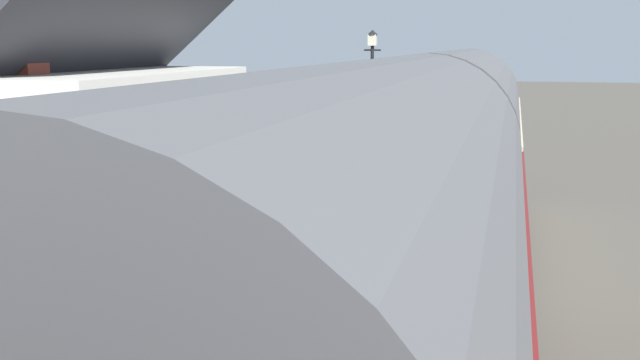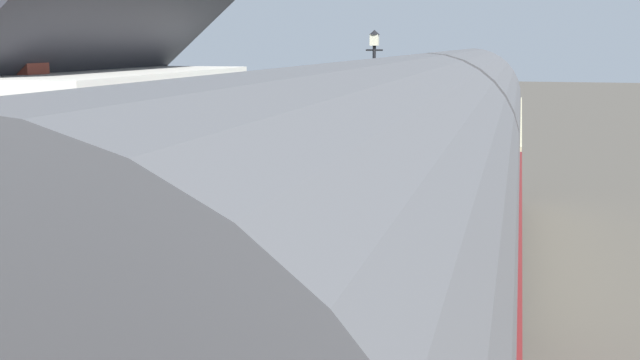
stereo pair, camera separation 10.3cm
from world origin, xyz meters
The scene contains 15 objects.
ground_plane centered at (0.00, 0.00, 0.00)m, with size 160.00×160.00×0.00m, color #4C473F.
platform centered at (0.00, 4.39, 0.42)m, with size 32.00×6.77×0.84m, color gray.
platform_edge_coping centered at (0.00, 1.18, 0.85)m, with size 32.00×0.36×0.02m, color beige.
rail_near centered at (0.00, -1.62, 0.07)m, with size 52.00×0.08×0.14m, color gray.
rail_far centered at (0.00, -0.18, 0.07)m, with size 52.00×0.08×0.14m, color gray.
train centered at (-7.25, -0.90, 2.22)m, with size 30.31×2.73×4.32m.
station_building centered at (-2.10, 5.26, 2.56)m, with size 6.79×4.21×6.09m.
bench_near_building centered at (6.33, 4.03, 1.31)m, with size 1.41×0.47×0.88m.
bench_by_lamp centered at (9.88, 3.97, 1.31)m, with size 1.41×0.46×0.88m.
bench_platform_end centered at (3.53, 3.89, 1.31)m, with size 1.41×0.48×0.88m.
planter_bench_right centered at (7.77, 3.78, 1.24)m, with size 0.45×0.45×0.77m.
planter_edge_near centered at (11.16, 6.86, 1.28)m, with size 0.53×0.53×0.91m.
planter_edge_far centered at (10.47, 5.06, 1.21)m, with size 0.44×0.44×0.74m.
lamp_post_platform centered at (8.33, 1.98, 3.61)m, with size 0.32×0.50×4.01m.
station_sign_board centered at (-7.31, 1.60, 2.03)m, with size 0.96×0.06×1.57m.
Camera 1 is at (-13.88, -2.08, 4.46)m, focal length 42.67 mm.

